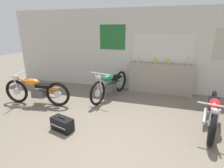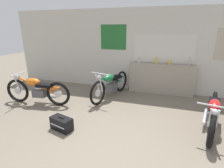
% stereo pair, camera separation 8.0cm
% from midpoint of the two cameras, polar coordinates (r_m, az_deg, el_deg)
% --- Properties ---
extents(ground_plane, '(24.00, 24.00, 0.00)m').
position_cam_midpoint_polar(ground_plane, '(3.36, -0.48, -22.04)').
color(ground_plane, '#706656').
extents(wall_back, '(10.00, 0.07, 2.80)m').
position_cam_midpoint_polar(wall_back, '(6.19, 10.36, 10.62)').
color(wall_back, beige).
rests_on(wall_back, ground_plane).
extents(sill_counter, '(2.11, 0.28, 1.02)m').
position_cam_midpoint_polar(sill_counter, '(6.15, 16.01, 1.61)').
color(sill_counter, gray).
rests_on(sill_counter, ground_plane).
extents(bottle_leftmost, '(0.07, 0.07, 0.26)m').
position_cam_midpoint_polar(bottle_leftmost, '(6.03, 9.25, 7.84)').
color(bottle_leftmost, '#B7B2A8').
rests_on(bottle_leftmost, sill_counter).
extents(bottle_left_center, '(0.08, 0.08, 0.21)m').
position_cam_midpoint_polar(bottle_left_center, '(6.05, 14.65, 7.32)').
color(bottle_left_center, gold).
rests_on(bottle_left_center, sill_counter).
extents(bottle_center, '(0.08, 0.08, 0.17)m').
position_cam_midpoint_polar(bottle_center, '(6.05, 18.61, 6.81)').
color(bottle_center, gold).
rests_on(bottle_center, sill_counter).
extents(bottle_right_center, '(0.07, 0.07, 0.25)m').
position_cam_midpoint_polar(bottle_right_center, '(6.08, 24.28, 6.56)').
color(bottle_right_center, '#B7B2A8').
rests_on(bottle_right_center, sill_counter).
extents(motorcycle_green, '(0.76, 2.05, 0.92)m').
position_cam_midpoint_polar(motorcycle_green, '(5.58, -0.02, -0.01)').
color(motorcycle_green, black).
rests_on(motorcycle_green, ground_plane).
extents(motorcycle_red, '(0.73, 2.05, 0.79)m').
position_cam_midpoint_polar(motorcycle_red, '(4.49, 30.54, -7.91)').
color(motorcycle_red, black).
rests_on(motorcycle_red, ground_plane).
extents(motorcycle_orange, '(2.03, 0.64, 0.91)m').
position_cam_midpoint_polar(motorcycle_orange, '(5.52, -22.85, -1.79)').
color(motorcycle_orange, black).
rests_on(motorcycle_orange, ground_plane).
extents(hard_case_black, '(0.55, 0.37, 0.32)m').
position_cam_midpoint_polar(hard_case_black, '(4.08, -15.58, -12.36)').
color(hard_case_black, black).
rests_on(hard_case_black, ground_plane).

